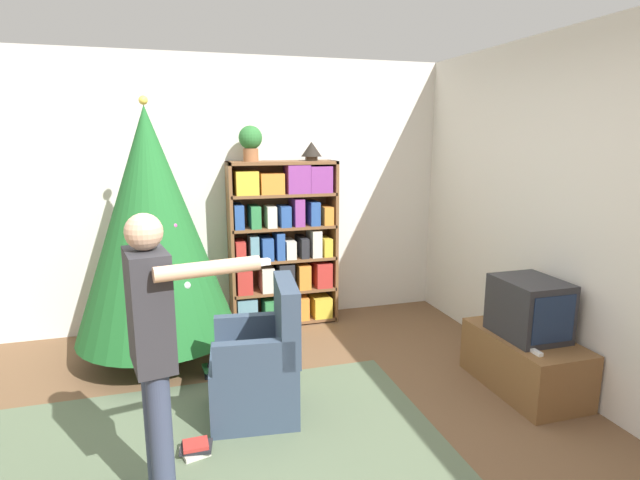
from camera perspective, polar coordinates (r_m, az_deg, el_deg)
name	(u,v)px	position (r m, az deg, el deg)	size (l,w,h in m)	color
ground_plane	(297,442)	(3.32, -2.70, -22.09)	(14.00, 14.00, 0.00)	brown
wall_back	(241,193)	(5.01, -9.01, 5.34)	(8.00, 0.10, 2.60)	silver
wall_right	(596,219)	(3.87, 28.96, 2.16)	(0.10, 8.00, 2.60)	silver
area_rug	(215,451)	(3.30, -11.90, -22.48)	(2.77, 1.76, 0.01)	#56664C
bookshelf	(284,245)	(4.91, -4.14, -0.53)	(1.05, 0.33, 1.62)	brown
tv_stand	(524,362)	(4.10, 22.30, -12.77)	(0.50, 0.91, 0.42)	brown
television	(529,308)	(3.94, 22.80, -7.18)	(0.41, 0.50, 0.43)	#28282D
game_remote	(535,352)	(3.73, 23.37, -11.63)	(0.04, 0.12, 0.02)	white
christmas_tree	(152,225)	(4.24, -18.66, 1.66)	(1.30, 1.30, 2.15)	#4C3323
armchair	(259,369)	(3.47, -6.94, -14.39)	(0.63, 0.62, 0.92)	#334256
standing_person	(154,340)	(2.57, -18.46, -10.83)	(0.68, 0.46, 1.50)	#38425B
potted_plant	(250,141)	(4.76, -7.95, 11.17)	(0.22, 0.22, 0.33)	#935B38
table_lamp	(311,150)	(4.88, -0.98, 10.25)	(0.20, 0.20, 0.18)	#473828
book_pile_near_tree	(217,369)	(4.15, -11.67, -14.20)	(0.22, 0.17, 0.10)	#232328
book_pile_by_chair	(196,448)	(3.28, -14.04, -22.11)	(0.20, 0.18, 0.08)	beige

